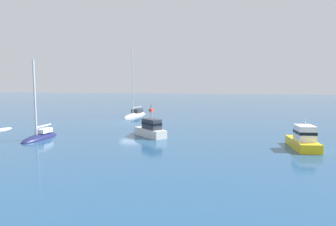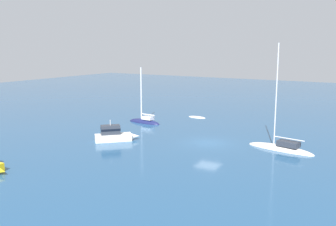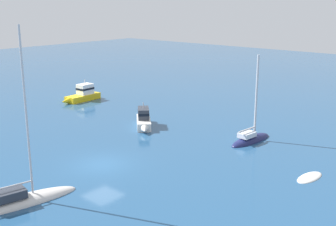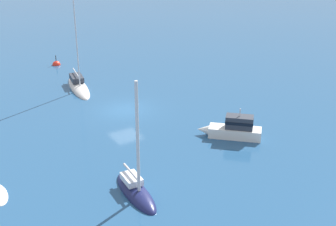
{
  "view_description": "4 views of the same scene",
  "coord_description": "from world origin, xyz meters",
  "px_view_note": "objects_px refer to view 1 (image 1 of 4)",
  "views": [
    {
      "loc": [
        -11.09,
        39.23,
        5.71
      ],
      "look_at": [
        -5.6,
        3.97,
        1.79
      ],
      "focal_mm": 33.64,
      "sensor_mm": 36.0,
      "label": 1
    },
    {
      "loc": [
        -35.87,
        -16.75,
        10.12
      ],
      "look_at": [
        2.95,
        6.81,
        2.17
      ],
      "focal_mm": 40.75,
      "sensor_mm": 36.0,
      "label": 2
    },
    {
      "loc": [
        23.34,
        -19.26,
        11.69
      ],
      "look_at": [
        -3.66,
        11.62,
        1.03
      ],
      "focal_mm": 46.11,
      "sensor_mm": 36.0,
      "label": 3
    },
    {
      "loc": [
        16.75,
        33.83,
        15.81
      ],
      "look_at": [
        0.51,
        7.82,
        2.67
      ],
      "focal_mm": 50.64,
      "sensor_mm": 36.0,
      "label": 4
    }
  ],
  "objects_px": {
    "launch_1": "(303,139)",
    "rib": "(2,130)",
    "launch": "(150,129)",
    "sailboat": "(40,137)",
    "channel_buoy": "(151,111)",
    "sailboat_1": "(135,115)"
  },
  "relations": [
    {
      "from": "launch",
      "to": "sailboat",
      "type": "height_order",
      "value": "sailboat"
    },
    {
      "from": "sailboat",
      "to": "channel_buoy",
      "type": "distance_m",
      "value": 28.04
    },
    {
      "from": "launch",
      "to": "rib",
      "type": "bearing_deg",
      "value": 39.31
    },
    {
      "from": "sailboat_1",
      "to": "channel_buoy",
      "type": "xyz_separation_m",
      "value": [
        -0.72,
        -8.25,
        -0.15
      ]
    },
    {
      "from": "rib",
      "to": "launch",
      "type": "bearing_deg",
      "value": 90.04
    },
    {
      "from": "launch",
      "to": "sailboat_1",
      "type": "height_order",
      "value": "sailboat_1"
    },
    {
      "from": "sailboat_1",
      "to": "sailboat",
      "type": "bearing_deg",
      "value": -1.45
    },
    {
      "from": "launch",
      "to": "sailboat",
      "type": "relative_size",
      "value": 0.53
    },
    {
      "from": "launch_1",
      "to": "rib",
      "type": "height_order",
      "value": "launch_1"
    },
    {
      "from": "launch",
      "to": "rib",
      "type": "relative_size",
      "value": 1.51
    },
    {
      "from": "launch_1",
      "to": "rib",
      "type": "relative_size",
      "value": 1.97
    },
    {
      "from": "launch_1",
      "to": "channel_buoy",
      "type": "bearing_deg",
      "value": 30.25
    },
    {
      "from": "rib",
      "to": "sailboat",
      "type": "bearing_deg",
      "value": 63.65
    },
    {
      "from": "launch_1",
      "to": "rib",
      "type": "bearing_deg",
      "value": 77.92
    },
    {
      "from": "launch",
      "to": "sailboat_1",
      "type": "xyz_separation_m",
      "value": [
        5.8,
        -16.42,
        -0.56
      ]
    },
    {
      "from": "launch",
      "to": "launch_1",
      "type": "distance_m",
      "value": 13.98
    },
    {
      "from": "sailboat_1",
      "to": "rib",
      "type": "bearing_deg",
      "value": -26.19
    },
    {
      "from": "rib",
      "to": "sailboat_1",
      "type": "bearing_deg",
      "value": 147.57
    },
    {
      "from": "sailboat",
      "to": "sailboat_1",
      "type": "bearing_deg",
      "value": 172.56
    },
    {
      "from": "launch",
      "to": "channel_buoy",
      "type": "xyz_separation_m",
      "value": [
        5.08,
        -24.67,
        -0.71
      ]
    },
    {
      "from": "launch",
      "to": "sailboat",
      "type": "bearing_deg",
      "value": 60.15
    },
    {
      "from": "sailboat",
      "to": "sailboat_1",
      "type": "height_order",
      "value": "sailboat_1"
    }
  ]
}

